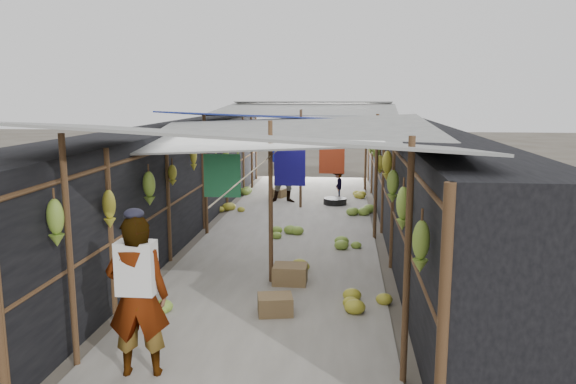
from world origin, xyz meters
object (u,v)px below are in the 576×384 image
(vendor_elderly, at_px, (138,297))
(shopper_blue, at_px, (286,170))
(black_basin, at_px, (335,202))
(vendor_seated, at_px, (338,184))
(crate_near, at_px, (275,305))

(vendor_elderly, relative_size, shopper_blue, 0.97)
(vendor_elderly, height_order, shopper_blue, shopper_blue)
(black_basin, xyz_separation_m, shopper_blue, (-1.37, 0.19, 0.82))
(black_basin, xyz_separation_m, vendor_seated, (0.07, 0.93, 0.33))
(black_basin, bearing_deg, crate_near, -94.91)
(vendor_seated, bearing_deg, black_basin, -10.49)
(shopper_blue, bearing_deg, black_basin, -12.09)
(vendor_elderly, relative_size, vendor_seated, 2.11)
(crate_near, height_order, black_basin, crate_near)
(crate_near, xyz_separation_m, shopper_blue, (-0.70, 8.03, 0.77))
(vendor_elderly, xyz_separation_m, shopper_blue, (0.54, 9.83, 0.03))
(crate_near, bearing_deg, vendor_elderly, -135.98)
(black_basin, height_order, shopper_blue, shopper_blue)
(shopper_blue, height_order, vendor_seated, shopper_blue)
(crate_near, xyz_separation_m, black_basin, (0.67, 7.84, -0.05))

